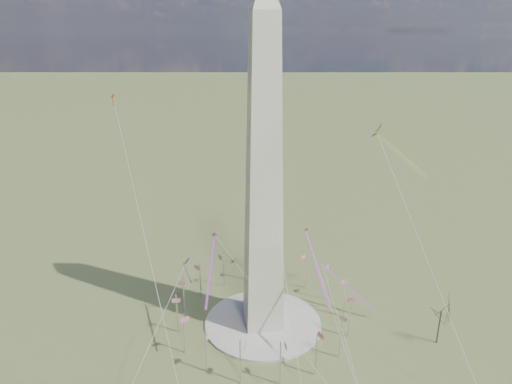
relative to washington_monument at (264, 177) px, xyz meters
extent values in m
plane|color=#485A2D|center=(0.00, 0.00, -47.95)|extent=(2000.00, 2000.00, 0.00)
cylinder|color=#B2ABA2|center=(0.00, 0.00, -47.55)|extent=(36.00, 36.00, 0.80)
cylinder|color=silver|center=(26.00, 0.00, -41.45)|extent=(0.36, 0.36, 13.00)
cube|color=red|center=(26.00, 1.30, -36.15)|extent=(2.40, 0.08, 1.50)
cylinder|color=silver|center=(24.02, 9.95, -41.45)|extent=(0.36, 0.36, 13.00)
cube|color=red|center=(23.52, 11.15, -36.15)|extent=(2.25, 0.99, 1.50)
cylinder|color=silver|center=(18.38, 18.38, -41.45)|extent=(0.36, 0.36, 13.00)
cube|color=red|center=(17.47, 19.30, -36.15)|extent=(1.75, 1.75, 1.50)
cylinder|color=silver|center=(9.95, 24.02, -41.45)|extent=(0.36, 0.36, 13.00)
cube|color=red|center=(8.75, 24.52, -36.15)|extent=(0.99, 2.25, 1.50)
cylinder|color=silver|center=(0.00, 26.00, -41.45)|extent=(0.36, 0.36, 13.00)
cube|color=red|center=(-1.30, 26.00, -36.15)|extent=(0.08, 2.40, 1.50)
cylinder|color=silver|center=(-9.95, 24.02, -41.45)|extent=(0.36, 0.36, 13.00)
cube|color=red|center=(-11.15, 23.52, -36.15)|extent=(0.99, 2.25, 1.50)
cylinder|color=silver|center=(-18.38, 18.38, -41.45)|extent=(0.36, 0.36, 13.00)
cube|color=red|center=(-19.30, 17.47, -36.15)|extent=(1.75, 1.75, 1.50)
cylinder|color=silver|center=(-24.02, 9.95, -41.45)|extent=(0.36, 0.36, 13.00)
cube|color=red|center=(-24.52, 8.75, -36.15)|extent=(2.25, 0.99, 1.50)
cylinder|color=silver|center=(-26.00, 0.00, -41.45)|extent=(0.36, 0.36, 13.00)
cube|color=red|center=(-26.00, -1.30, -36.15)|extent=(2.40, 0.08, 1.50)
cylinder|color=silver|center=(-24.02, -9.95, -41.45)|extent=(0.36, 0.36, 13.00)
cube|color=red|center=(-23.52, -11.15, -36.15)|extent=(2.25, 0.99, 1.50)
cylinder|color=silver|center=(-18.38, -18.38, -41.45)|extent=(0.36, 0.36, 13.00)
cube|color=red|center=(-17.47, -19.30, -36.15)|extent=(1.75, 1.75, 1.50)
cylinder|color=silver|center=(-9.95, -24.02, -41.45)|extent=(0.36, 0.36, 13.00)
cube|color=red|center=(-8.75, -24.52, -36.15)|extent=(0.99, 2.25, 1.50)
cylinder|color=silver|center=(0.00, -26.00, -41.45)|extent=(0.36, 0.36, 13.00)
cube|color=red|center=(1.30, -26.00, -36.15)|extent=(0.08, 2.40, 1.50)
cylinder|color=silver|center=(9.95, -24.02, -41.45)|extent=(0.36, 0.36, 13.00)
cube|color=red|center=(11.15, -23.52, -36.15)|extent=(0.99, 2.25, 1.50)
cylinder|color=silver|center=(18.38, -18.38, -41.45)|extent=(0.36, 0.36, 13.00)
cube|color=red|center=(19.30, -17.47, -36.15)|extent=(1.75, 1.75, 1.50)
cylinder|color=silver|center=(24.02, -9.95, -41.45)|extent=(0.36, 0.36, 13.00)
cube|color=red|center=(24.52, -8.75, -36.15)|extent=(2.25, 0.99, 1.50)
cylinder|color=#4F3730|center=(48.63, -16.65, -42.58)|extent=(0.42, 0.42, 10.75)
cube|color=#F6B20C|center=(44.80, 8.81, 2.03)|extent=(12.06, 10.56, 10.93)
cube|color=#F6B20C|center=(43.49, 7.31, 2.03)|extent=(12.06, 10.56, 10.93)
cube|color=#371C80|center=(-22.46, 6.91, -27.98)|extent=(2.23, 3.23, 2.45)
cube|color=#F33A26|center=(-22.46, 6.91, -32.02)|extent=(2.29, 2.47, 8.45)
cube|color=#F33A26|center=(12.97, -11.53, -23.52)|extent=(2.07, 19.66, 12.32)
cube|color=#F33A26|center=(-16.08, -8.66, -23.50)|extent=(4.27, 18.06, 11.48)
cube|color=#F33A26|center=(28.14, 2.41, -39.23)|extent=(14.72, 11.22, 11.24)
cube|color=red|center=(-42.73, 31.16, 18.84)|extent=(1.55, 1.36, 1.48)
cube|color=red|center=(-42.73, 31.16, 17.23)|extent=(0.32, 1.28, 3.39)
cube|color=silver|center=(4.29, 48.49, 28.41)|extent=(1.47, 2.23, 1.76)
cube|color=silver|center=(4.29, 48.49, 26.49)|extent=(1.03, 1.40, 4.03)
camera|label=1|loc=(-20.39, -118.15, 38.04)|focal=32.00mm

